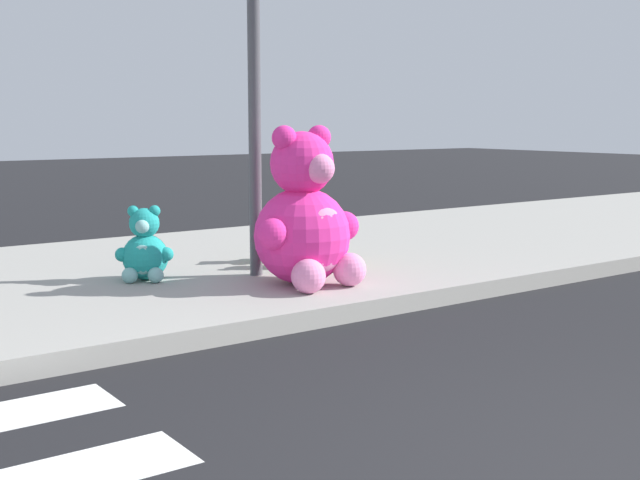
{
  "coord_description": "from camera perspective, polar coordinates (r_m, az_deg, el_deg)",
  "views": [
    {
      "loc": [
        -2.72,
        -1.76,
        1.52
      ],
      "look_at": [
        1.12,
        3.6,
        0.55
      ],
      "focal_mm": 46.03,
      "sensor_mm": 36.0,
      "label": 1
    }
  ],
  "objects": [
    {
      "name": "plush_teal",
      "position": [
        7.2,
        -12.09,
        -0.71
      ],
      "size": [
        0.45,
        0.47,
        0.64
      ],
      "color": "teal",
      "rests_on": "sidewalk"
    },
    {
      "name": "sign_pole",
      "position": [
        7.2,
        -4.59,
        10.95
      ],
      "size": [
        0.56,
        0.11,
        3.2
      ],
      "color": "#4C4C51",
      "rests_on": "sidewalk"
    },
    {
      "name": "plush_yellow",
      "position": [
        7.72,
        -0.31,
        -0.15
      ],
      "size": [
        0.42,
        0.4,
        0.57
      ],
      "color": "yellow",
      "rests_on": "sidewalk"
    },
    {
      "name": "plush_lime",
      "position": [
        7.99,
        -3.37,
        -0.14
      ],
      "size": [
        0.34,
        0.34,
        0.47
      ],
      "color": "#8CD133",
      "rests_on": "sidewalk"
    },
    {
      "name": "sidewalk",
      "position": [
        7.61,
        -14.06,
        -2.83
      ],
      "size": [
        28.0,
        4.4,
        0.15
      ],
      "primitive_type": "cube",
      "color": "#9E9B93",
      "rests_on": "ground_plane"
    },
    {
      "name": "plush_pink_large",
      "position": [
        6.81,
        -1.03,
        1.29
      ],
      "size": [
        1.02,
        0.91,
        1.33
      ],
      "color": "#F22D93",
      "rests_on": "sidewalk"
    }
  ]
}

